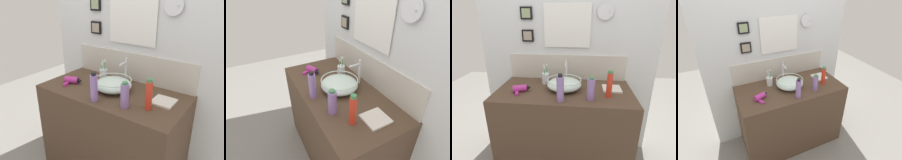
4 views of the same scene
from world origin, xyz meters
TOP-DOWN VIEW (x-y plane):
  - vanity_counter at (0.00, 0.00)m, footprint 1.28×0.63m
  - back_panel at (-0.00, 0.35)m, footprint 1.89×0.10m
  - glass_bowl_sink at (-0.00, 0.01)m, footprint 0.33×0.33m
  - faucet at (-0.00, 0.21)m, footprint 0.02×0.12m
  - hair_drier at (-0.39, -0.08)m, footprint 0.18×0.17m
  - toothbrush_cup at (-0.21, 0.15)m, footprint 0.07×0.07m
  - lotion_bottle at (0.24, -0.18)m, footprint 0.07×0.07m
  - shampoo_bottle at (-0.01, -0.23)m, footprint 0.06×0.06m
  - spray_bottle at (0.40, -0.11)m, footprint 0.05×0.05m
  - hand_towel at (0.45, 0.06)m, footprint 0.17×0.18m

SIDE VIEW (x-z plane):
  - vanity_counter at x=0.00m, z-range 0.00..0.88m
  - hand_towel at x=0.45m, z-range 0.88..0.90m
  - hair_drier at x=-0.39m, z-range 0.88..0.94m
  - glass_bowl_sink at x=0.00m, z-range 0.88..0.99m
  - toothbrush_cup at x=-0.21m, z-range 0.83..1.04m
  - lotion_bottle at x=0.24m, z-range 0.87..1.08m
  - shampoo_bottle at x=-0.01m, z-range 0.87..1.11m
  - spray_bottle at x=0.40m, z-range 0.88..1.12m
  - faucet at x=0.00m, z-range 0.90..1.14m
  - back_panel at x=0.00m, z-range 0.00..2.56m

